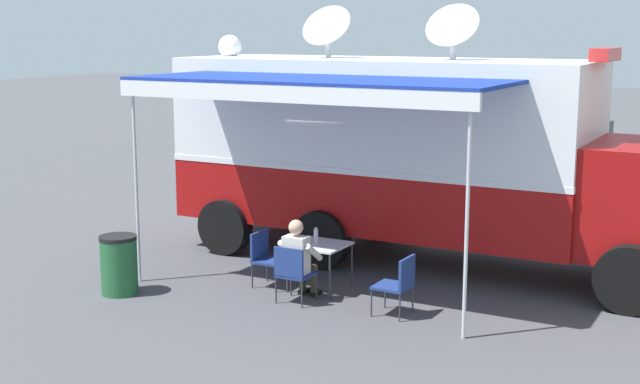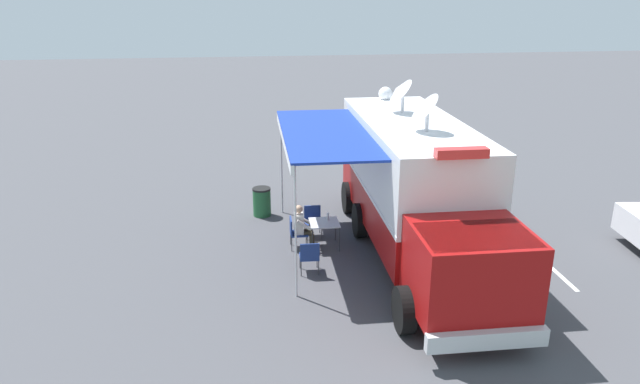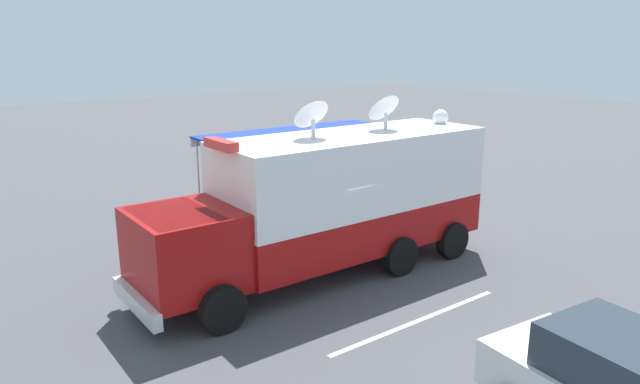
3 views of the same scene
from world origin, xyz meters
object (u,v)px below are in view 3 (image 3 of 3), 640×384
folding_chair_at_table (286,218)px  trash_bin (335,200)px  folding_table (300,219)px  water_bottle (306,214)px  folding_chair_spare_by_truck (243,230)px  seated_responder (289,215)px  folding_chair_beside_table (318,218)px  command_truck (329,198)px

folding_chair_at_table → trash_bin: 2.72m
folding_table → water_bottle: 0.24m
folding_chair_spare_by_truck → seated_responder: seated_responder is taller
folding_table → seated_responder: bearing=-2.9°
trash_bin → seated_responder: bearing=110.8°
folding_chair_beside_table → folding_chair_spare_by_truck: size_ratio=1.00×
folding_chair_spare_by_truck → command_truck: bearing=-164.5°
folding_chair_beside_table → folding_chair_spare_by_truck: (0.40, 2.42, 0.00)m
command_truck → folding_chair_beside_table: size_ratio=10.97×
seated_responder → folding_chair_beside_table: bearing=-116.2°
water_bottle → folding_chair_spare_by_truck: 1.88m
command_truck → folding_chair_beside_table: command_truck is taller
seated_responder → folding_table: bearing=177.1°
folding_chair_at_table → folding_chair_spare_by_truck: 1.62m
seated_responder → trash_bin: 2.79m
command_truck → folding_chair_beside_table: (2.51, -1.61, -1.43)m
folding_table → folding_chair_at_table: bearing=-2.5°
folding_table → folding_chair_beside_table: folding_chair_beside_table is taller
folding_chair_beside_table → folding_chair_spare_by_truck: 2.45m
command_truck → trash_bin: size_ratio=10.48×
folding_table → folding_chair_beside_table: 0.89m
water_bottle → seated_responder: size_ratio=0.18×
folding_chair_at_table → folding_chair_beside_table: 1.01m
folding_chair_beside_table → seated_responder: size_ratio=0.70×
command_truck → folding_chair_beside_table: 3.31m
water_bottle → folding_chair_spare_by_truck: size_ratio=0.26×
water_bottle → folding_chair_beside_table: 0.85m
folding_table → water_bottle: bearing=-131.5°
water_bottle → trash_bin: water_bottle is taller
command_truck → folding_chair_spare_by_truck: 3.35m
folding_chair_beside_table → folding_table: bearing=103.8°
folding_chair_at_table → trash_bin: (0.80, -2.60, -0.06)m
command_truck → seated_responder: size_ratio=7.63×
water_bottle → folding_chair_at_table: (0.92, 0.10, -0.32)m
water_bottle → trash_bin: 3.06m
water_bottle → seated_responder: (0.73, 0.10, -0.18)m
trash_bin → folding_chair_spare_by_truck: bearing=103.2°
folding_chair_at_table → folding_chair_spare_by_truck: bearing=96.8°
water_bottle → seated_responder: 0.76m
folding_chair_at_table → trash_bin: bearing=-72.9°
folding_chair_spare_by_truck → folding_chair_beside_table: bearing=-99.4°
folding_chair_at_table → trash_bin: trash_bin is taller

